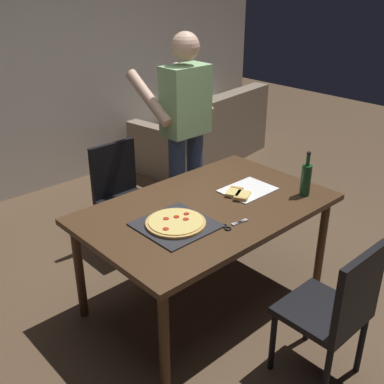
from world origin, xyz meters
TOP-DOWN VIEW (x-y plane):
  - ground_plane at (0.00, 0.00)m, footprint 12.00×12.00m
  - back_wall at (0.00, 2.60)m, footprint 6.40×0.10m
  - dining_table at (0.00, 0.00)m, footprint 1.65×1.04m
  - chair_near_camera at (-0.00, -1.01)m, footprint 0.42×0.42m
  - chair_far_side at (0.00, 1.01)m, footprint 0.42×0.42m
  - couch at (1.91, 1.99)m, footprint 1.81×1.09m
  - person_serving_pizza at (0.50, 0.79)m, footprint 0.55×0.54m
  - pepperoni_pizza_on_tray at (-0.33, -0.06)m, footprint 0.43×0.43m
  - pizza_slices_on_towel at (0.34, -0.03)m, footprint 0.38×0.28m
  - wine_bottle at (0.61, -0.33)m, footprint 0.07×0.07m
  - kitchen_scissors at (-0.08, -0.29)m, footprint 0.20×0.09m

SIDE VIEW (x-z plane):
  - ground_plane at x=0.00m, z-range 0.00..0.00m
  - couch at x=1.91m, z-range -0.12..0.73m
  - chair_near_camera at x=0.00m, z-range 0.06..0.96m
  - chair_far_side at x=0.00m, z-range 0.06..0.96m
  - dining_table at x=0.00m, z-range 0.31..1.06m
  - kitchen_scissors at x=-0.08m, z-range 0.75..0.76m
  - pizza_slices_on_towel at x=0.34m, z-range 0.74..0.78m
  - pepperoni_pizza_on_tray at x=-0.33m, z-range 0.75..0.78m
  - wine_bottle at x=0.61m, z-range 0.71..1.03m
  - person_serving_pizza at x=0.50m, z-range 0.12..1.87m
  - back_wall at x=0.00m, z-range 0.00..2.80m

